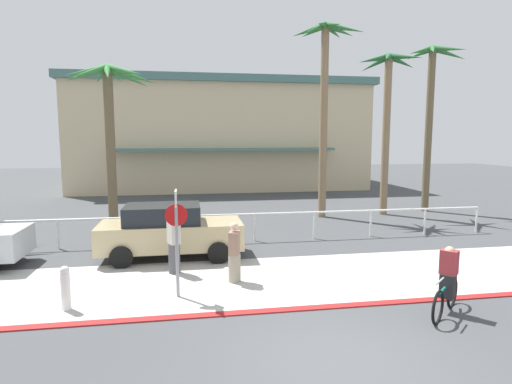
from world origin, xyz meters
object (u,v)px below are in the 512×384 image
at_px(palm_tree_3, 325,73).
at_px(cyclist_teal_0, 447,282).
at_px(palm_tree_5, 432,95).
at_px(car_tan_1, 169,231).
at_px(pedestrian_0, 234,255).
at_px(pedestrian_1, 174,244).
at_px(bollard_2, 65,288).
at_px(stop_sign_bike_lane, 177,228).
at_px(palm_tree_2, 110,102).
at_px(palm_tree_4, 387,99).

relative_size(palm_tree_3, cyclist_teal_0, 6.00).
bearing_deg(palm_tree_5, cyclist_teal_0, -119.69).
bearing_deg(car_tan_1, pedestrian_0, -56.43).
distance_m(cyclist_teal_0, pedestrian_1, 6.91).
bearing_deg(bollard_2, cyclist_teal_0, -10.73).
distance_m(stop_sign_bike_lane, bollard_2, 2.69).
bearing_deg(palm_tree_3, palm_tree_2, -166.10).
distance_m(palm_tree_5, cyclist_teal_0, 14.66).
distance_m(palm_tree_2, palm_tree_4, 12.58).
xyz_separation_m(palm_tree_2, car_tan_1, (2.22, -3.62, -4.23)).
relative_size(palm_tree_4, pedestrian_0, 4.83).
xyz_separation_m(bollard_2, palm_tree_2, (-0.12, 7.43, 4.58)).
distance_m(car_tan_1, pedestrian_0, 3.16).
distance_m(palm_tree_3, cyclist_teal_0, 12.79).
xyz_separation_m(bollard_2, palm_tree_4, (12.23, 9.80, 5.08)).
height_order(stop_sign_bike_lane, bollard_2, stop_sign_bike_lane).
relative_size(palm_tree_2, car_tan_1, 1.48).
bearing_deg(palm_tree_5, stop_sign_bike_lane, -141.28).
distance_m(stop_sign_bike_lane, palm_tree_3, 12.53).
relative_size(palm_tree_3, palm_tree_5, 1.08).
relative_size(palm_tree_3, car_tan_1, 2.04).
xyz_separation_m(palm_tree_4, cyclist_teal_0, (-4.12, -11.33, -4.90)).
relative_size(palm_tree_5, pedestrian_0, 5.19).
bearing_deg(pedestrian_0, pedestrian_1, 147.39).
bearing_deg(pedestrian_1, car_tan_1, 96.36).
relative_size(palm_tree_4, pedestrian_1, 4.34).
bearing_deg(palm_tree_4, palm_tree_3, -178.33).
bearing_deg(cyclist_teal_0, palm_tree_5, 60.31).
bearing_deg(palm_tree_5, palm_tree_4, -167.64).
bearing_deg(palm_tree_4, stop_sign_bike_lane, -136.17).
bearing_deg(stop_sign_bike_lane, car_tan_1, 95.03).
xyz_separation_m(bollard_2, pedestrian_1, (2.28, 2.18, 0.32)).
distance_m(palm_tree_2, pedestrian_0, 8.59).
xyz_separation_m(pedestrian_0, pedestrian_1, (-1.56, 1.00, 0.10)).
height_order(cyclist_teal_0, pedestrian_0, pedestrian_0).
bearing_deg(pedestrian_0, palm_tree_5, 39.78).
bearing_deg(stop_sign_bike_lane, pedestrian_1, 93.83).
bearing_deg(palm_tree_2, palm_tree_3, 13.90).
bearing_deg(stop_sign_bike_lane, palm_tree_3, 54.51).
height_order(palm_tree_2, palm_tree_4, palm_tree_4).
distance_m(car_tan_1, pedestrian_1, 1.64).
height_order(palm_tree_5, pedestrian_0, palm_tree_5).
relative_size(stop_sign_bike_lane, palm_tree_4, 0.33).
height_order(palm_tree_3, cyclist_teal_0, palm_tree_3).
height_order(bollard_2, palm_tree_4, palm_tree_4).
bearing_deg(pedestrian_1, pedestrian_0, -32.61).
xyz_separation_m(palm_tree_4, car_tan_1, (-10.13, -5.98, -4.73)).
bearing_deg(car_tan_1, palm_tree_3, 40.24).
height_order(palm_tree_5, pedestrian_1, palm_tree_5).
relative_size(stop_sign_bike_lane, car_tan_1, 0.58).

